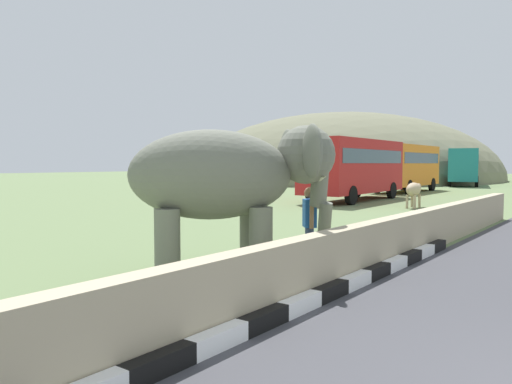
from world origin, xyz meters
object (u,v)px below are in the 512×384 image
object	(u,v)px
bus_red	(354,165)
bus_teal	(464,164)
person_handler	(309,222)
cow_near	(414,190)
elephant	(231,177)
bus_orange	(406,164)

from	to	relation	value
bus_red	bus_teal	size ratio (longest dim) A/B	1.12
person_handler	bus_teal	distance (m)	42.30
person_handler	cow_near	size ratio (longest dim) A/B	0.87
elephant	bus_red	distance (m)	20.33
bus_red	bus_teal	bearing A→B (deg)	0.28
elephant	bus_orange	distance (m)	30.77
bus_red	bus_orange	size ratio (longest dim) A/B	1.08
bus_orange	bus_teal	xyz separation A→B (m)	(13.43, -0.74, -0.00)
elephant	bus_orange	bearing A→B (deg)	14.15
bus_red	person_handler	bearing A→B (deg)	-157.08
person_handler	bus_orange	world-z (taller)	bus_orange
bus_red	bus_orange	bearing A→B (deg)	4.63
cow_near	bus_teal	bearing A→B (deg)	9.64
bus_red	cow_near	world-z (taller)	bus_red
cow_near	bus_red	bearing A→B (deg)	58.85
person_handler	bus_teal	size ratio (longest dim) A/B	0.20
person_handler	bus_orange	distance (m)	29.39
person_handler	bus_teal	xyz separation A→B (m)	(41.61, 7.54, 1.15)
person_handler	elephant	bearing A→B (deg)	155.32
elephant	bus_teal	world-z (taller)	bus_teal
bus_orange	cow_near	bearing A→B (deg)	-158.35
person_handler	bus_red	size ratio (longest dim) A/B	0.18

